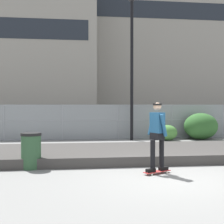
{
  "coord_description": "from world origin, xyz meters",
  "views": [
    {
      "loc": [
        -2.39,
        -7.44,
        1.83
      ],
      "look_at": [
        -0.69,
        6.14,
        1.52
      ],
      "focal_mm": 49.77,
      "sensor_mm": 36.0,
      "label": 1
    }
  ],
  "objects_px": {
    "skateboard": "(157,172)",
    "skater": "(157,132)",
    "parked_car_mid": "(160,121)",
    "shrub_left": "(167,133)",
    "trash_bin": "(31,151)",
    "street_lamp": "(132,51)",
    "shrub_center": "(201,126)",
    "parked_car_near": "(57,121)"
  },
  "relations": [
    {
      "from": "skater",
      "to": "street_lamp",
      "type": "height_order",
      "value": "street_lamp"
    },
    {
      "from": "shrub_center",
      "to": "trash_bin",
      "type": "xyz_separation_m",
      "value": [
        -7.95,
        -6.67,
        -0.18
      ]
    },
    {
      "from": "street_lamp",
      "to": "parked_car_mid",
      "type": "height_order",
      "value": "street_lamp"
    },
    {
      "from": "trash_bin",
      "to": "shrub_left",
      "type": "bearing_deg",
      "value": 46.83
    },
    {
      "from": "street_lamp",
      "to": "parked_car_mid",
      "type": "xyz_separation_m",
      "value": [
        2.41,
        3.12,
        -3.77
      ]
    },
    {
      "from": "parked_car_mid",
      "to": "parked_car_near",
      "type": "bearing_deg",
      "value": 179.84
    },
    {
      "from": "street_lamp",
      "to": "parked_car_near",
      "type": "distance_m",
      "value": 6.32
    },
    {
      "from": "shrub_left",
      "to": "trash_bin",
      "type": "bearing_deg",
      "value": -133.17
    },
    {
      "from": "skateboard",
      "to": "trash_bin",
      "type": "bearing_deg",
      "value": 162.11
    },
    {
      "from": "parked_car_mid",
      "to": "trash_bin",
      "type": "height_order",
      "value": "parked_car_mid"
    },
    {
      "from": "skateboard",
      "to": "parked_car_near",
      "type": "relative_size",
      "value": 0.18
    },
    {
      "from": "parked_car_near",
      "to": "skateboard",
      "type": "bearing_deg",
      "value": -73.86
    },
    {
      "from": "street_lamp",
      "to": "parked_car_mid",
      "type": "distance_m",
      "value": 5.46
    },
    {
      "from": "skateboard",
      "to": "skater",
      "type": "distance_m",
      "value": 1.06
    },
    {
      "from": "skater",
      "to": "shrub_center",
      "type": "bearing_deg",
      "value": 59.73
    },
    {
      "from": "street_lamp",
      "to": "shrub_center",
      "type": "bearing_deg",
      "value": -0.79
    },
    {
      "from": "shrub_center",
      "to": "trash_bin",
      "type": "height_order",
      "value": "shrub_center"
    },
    {
      "from": "skateboard",
      "to": "street_lamp",
      "type": "relative_size",
      "value": 0.11
    },
    {
      "from": "skater",
      "to": "shrub_left",
      "type": "distance_m",
      "value": 8.01
    },
    {
      "from": "skater",
      "to": "street_lamp",
      "type": "distance_m",
      "value": 8.6
    },
    {
      "from": "skateboard",
      "to": "shrub_center",
      "type": "xyz_separation_m",
      "value": [
        4.53,
        7.77,
        0.64
      ]
    },
    {
      "from": "parked_car_mid",
      "to": "trash_bin",
      "type": "relative_size",
      "value": 4.39
    },
    {
      "from": "skateboard",
      "to": "skater",
      "type": "relative_size",
      "value": 0.44
    },
    {
      "from": "trash_bin",
      "to": "skater",
      "type": "bearing_deg",
      "value": -17.89
    },
    {
      "from": "trash_bin",
      "to": "parked_car_mid",
      "type": "bearing_deg",
      "value": 56.05
    },
    {
      "from": "parked_car_mid",
      "to": "shrub_left",
      "type": "xyz_separation_m",
      "value": [
        -0.59,
        -3.41,
        -0.44
      ]
    },
    {
      "from": "street_lamp",
      "to": "trash_bin",
      "type": "relative_size",
      "value": 7.29
    },
    {
      "from": "skater",
      "to": "trash_bin",
      "type": "distance_m",
      "value": 3.63
    },
    {
      "from": "street_lamp",
      "to": "shrub_center",
      "type": "xyz_separation_m",
      "value": [
        3.73,
        -0.05,
        -3.91
      ]
    },
    {
      "from": "skater",
      "to": "shrub_left",
      "type": "xyz_separation_m",
      "value": [
        2.62,
        7.53,
        -0.72
      ]
    },
    {
      "from": "skater",
      "to": "parked_car_near",
      "type": "relative_size",
      "value": 0.41
    },
    {
      "from": "skateboard",
      "to": "skater",
      "type": "xyz_separation_m",
      "value": [
        -0.0,
        0.0,
        1.06
      ]
    },
    {
      "from": "skater",
      "to": "parked_car_near",
      "type": "bearing_deg",
      "value": 106.14
    },
    {
      "from": "skateboard",
      "to": "parked_car_mid",
      "type": "xyz_separation_m",
      "value": [
        3.21,
        10.94,
        0.78
      ]
    },
    {
      "from": "skateboard",
      "to": "parked_car_near",
      "type": "bearing_deg",
      "value": 106.14
    },
    {
      "from": "shrub_center",
      "to": "shrub_left",
      "type": "bearing_deg",
      "value": -172.93
    },
    {
      "from": "parked_car_mid",
      "to": "shrub_left",
      "type": "height_order",
      "value": "parked_car_mid"
    },
    {
      "from": "parked_car_near",
      "to": "trash_bin",
      "type": "bearing_deg",
      "value": -91.39
    },
    {
      "from": "parked_car_near",
      "to": "shrub_center",
      "type": "relative_size",
      "value": 2.46
    },
    {
      "from": "street_lamp",
      "to": "parked_car_mid",
      "type": "bearing_deg",
      "value": 52.32
    },
    {
      "from": "parked_car_near",
      "to": "shrub_center",
      "type": "distance_m",
      "value": 8.34
    },
    {
      "from": "skater",
      "to": "shrub_center",
      "type": "distance_m",
      "value": 9.01
    }
  ]
}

